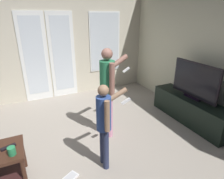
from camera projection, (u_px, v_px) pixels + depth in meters
name	position (u px, v px, depth m)	size (l,w,h in m)	color
ground_plane	(66.00, 161.00, 2.84)	(5.72, 5.14, 0.02)	#A59A8D
wall_back_with_doors	(40.00, 43.00, 4.49)	(5.72, 0.09, 2.83)	beige
wall_right_plain	(217.00, 51.00, 3.45)	(0.06, 5.14, 2.80)	beige
tv_stand	(190.00, 110.00, 3.81)	(0.44, 1.70, 0.50)	black
flat_screen_tv	(195.00, 81.00, 3.59)	(0.08, 1.03, 0.70)	black
person_adult	(108.00, 86.00, 3.15)	(0.64, 0.43, 1.53)	pink
person_child	(105.00, 120.00, 2.50)	(0.55, 0.33, 1.22)	navy
cup_near_edge	(12.00, 151.00, 2.20)	(0.09, 0.09, 0.10)	#2B8B53
tv_remote_black	(8.00, 147.00, 2.33)	(0.17, 0.05, 0.02)	black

